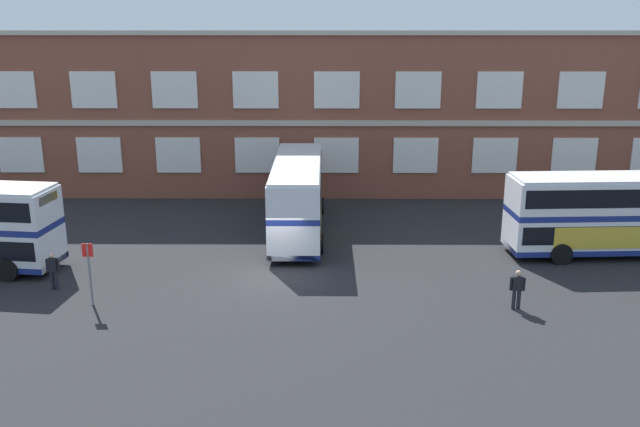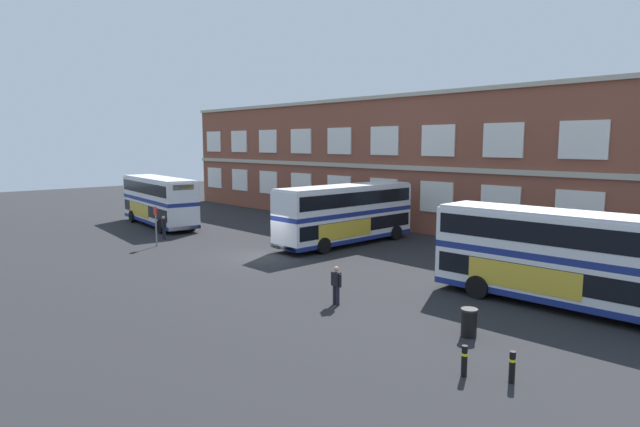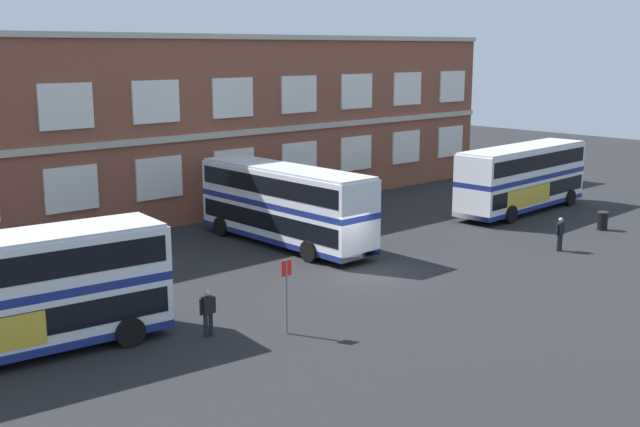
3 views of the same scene
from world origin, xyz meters
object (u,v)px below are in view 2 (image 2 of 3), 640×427
at_px(bus_stand_flag, 156,222).
at_px(safety_bollard_east, 464,360).
at_px(double_decker_far, 567,258).
at_px(double_decker_near, 159,200).
at_px(waiting_passenger, 164,226).
at_px(second_passenger, 336,284).
at_px(double_decker_middle, 346,213).
at_px(safety_bollard_west, 512,367).
at_px(station_litter_bin, 469,322).

bearing_deg(bus_stand_flag, safety_bollard_east, -5.63).
relative_size(double_decker_far, safety_bollard_east, 11.70).
distance_m(double_decker_near, bus_stand_flag, 9.46).
distance_m(waiting_passenger, second_passenger, 19.83).
xyz_separation_m(double_decker_middle, second_passenger, (9.34, -10.18, -1.22)).
xyz_separation_m(double_decker_middle, safety_bollard_west, (18.11, -11.71, -1.66)).
distance_m(double_decker_middle, bus_stand_flag, 12.83).
relative_size(double_decker_middle, safety_bollard_west, 11.58).
bearing_deg(second_passenger, double_decker_middle, 132.53).
relative_size(second_passenger, station_litter_bin, 1.65).
relative_size(double_decker_near, waiting_passenger, 6.60).
height_order(bus_stand_flag, safety_bollard_west, bus_stand_flag).
relative_size(second_passenger, safety_bollard_east, 1.79).
xyz_separation_m(second_passenger, station_litter_bin, (5.91, 0.85, -0.41)).
xyz_separation_m(waiting_passenger, safety_bollard_west, (28.51, -3.51, -0.44)).
bearing_deg(waiting_passenger, station_litter_bin, -2.52).
bearing_deg(double_decker_near, bus_stand_flag, -27.46).
bearing_deg(safety_bollard_west, double_decker_near, 169.85).
height_order(double_decker_middle, bus_stand_flag, double_decker_middle).
bearing_deg(bus_stand_flag, waiting_passenger, 143.09).
relative_size(double_decker_near, double_decker_middle, 1.02).
xyz_separation_m(double_decker_middle, station_litter_bin, (15.25, -9.33, -1.63)).
xyz_separation_m(bus_stand_flag, safety_bollard_west, (26.31, -1.86, -1.14)).
relative_size(double_decker_middle, second_passenger, 6.47).
bearing_deg(waiting_passenger, second_passenger, -5.73).
relative_size(second_passenger, bus_stand_flag, 0.63).
height_order(double_decker_near, safety_bollard_west, double_decker_near).
bearing_deg(safety_bollard_east, bus_stand_flag, 174.37).
height_order(double_decker_near, bus_stand_flag, double_decker_near).
bearing_deg(second_passenger, double_decker_far, 44.67).
distance_m(bus_stand_flag, station_litter_bin, 23.48).
bearing_deg(double_decker_near, station_litter_bin, -6.86).
xyz_separation_m(double_decker_far, station_litter_bin, (-0.93, -5.91, -1.63)).
distance_m(second_passenger, safety_bollard_east, 7.90).
height_order(double_decker_middle, safety_bollard_west, double_decker_middle).
distance_m(double_decker_far, second_passenger, 9.70).
xyz_separation_m(waiting_passenger, bus_stand_flag, (2.20, -1.65, 0.70)).
height_order(double_decker_middle, station_litter_bin, double_decker_middle).
bearing_deg(station_litter_bin, second_passenger, -171.78).
bearing_deg(safety_bollard_east, station_litter_bin, 119.17).
distance_m(waiting_passenger, safety_bollard_west, 28.72).
height_order(waiting_passenger, station_litter_bin, waiting_passenger).
xyz_separation_m(double_decker_near, double_decker_far, (32.76, 2.08, 0.00)).
bearing_deg(safety_bollard_east, safety_bollard_west, 27.66).
distance_m(second_passenger, bus_stand_flag, 17.55).
height_order(safety_bollard_west, safety_bollard_east, same).
xyz_separation_m(double_decker_far, second_passenger, (-6.84, -6.76, -1.22)).
distance_m(waiting_passenger, bus_stand_flag, 2.84).
xyz_separation_m(double_decker_far, waiting_passenger, (-26.57, -4.78, -1.22)).
height_order(double_decker_far, safety_bollard_west, double_decker_far).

